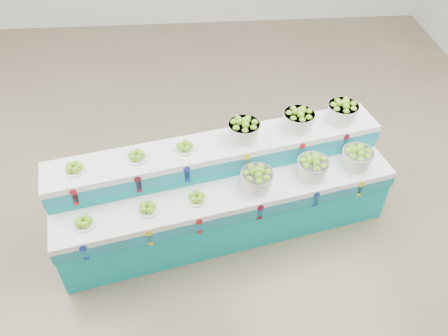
{
  "coord_description": "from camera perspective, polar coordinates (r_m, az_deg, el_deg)",
  "views": [
    {
      "loc": [
        0.39,
        -3.69,
        4.02
      ],
      "look_at": [
        0.65,
        -0.31,
        0.87
      ],
      "focal_mm": 35.89,
      "sensor_mm": 36.0,
      "label": 1
    }
  ],
  "objects": [
    {
      "name": "basket_lower_left",
      "position": [
        4.57,
        4.23,
        -1.38
      ],
      "size": [
        0.4,
        0.4,
        0.24
      ],
      "primitive_type": null,
      "rotation": [
        0.0,
        0.0,
        0.21
      ],
      "color": "silver",
      "rests_on": "display_stand"
    },
    {
      "name": "basket_upper_mid",
      "position": [
        4.89,
        9.5,
        6.14
      ],
      "size": [
        0.4,
        0.4,
        0.24
      ],
      "primitive_type": null,
      "rotation": [
        0.0,
        0.0,
        0.21
      ],
      "color": "silver",
      "rests_on": "display_stand"
    },
    {
      "name": "plate_upper_right",
      "position": [
        4.6,
        -5.03,
        2.76
      ],
      "size": [
        0.25,
        0.25,
        0.1
      ],
      "primitive_type": "cylinder",
      "rotation": [
        0.0,
        0.0,
        0.21
      ],
      "color": "white",
      "rests_on": "display_stand"
    },
    {
      "name": "plate_lower_right",
      "position": [
        4.49,
        -3.5,
        -3.71
      ],
      "size": [
        0.25,
        0.25,
        0.1
      ],
      "primitive_type": "cylinder",
      "rotation": [
        0.0,
        0.0,
        0.21
      ],
      "color": "white",
      "rests_on": "display_stand"
    },
    {
      "name": "plate_upper_mid",
      "position": [
        4.56,
        -11.08,
        1.56
      ],
      "size": [
        0.25,
        0.25,
        0.1
      ],
      "primitive_type": "cylinder",
      "rotation": [
        0.0,
        0.0,
        0.21
      ],
      "color": "white",
      "rests_on": "display_stand"
    },
    {
      "name": "ground",
      "position": [
        5.47,
        -7.11,
        -4.84
      ],
      "size": [
        10.0,
        10.0,
        0.0
      ],
      "primitive_type": "plane",
      "color": "brown",
      "rests_on": "ground"
    },
    {
      "name": "plate_lower_mid",
      "position": [
        4.44,
        -9.71,
        -5.0
      ],
      "size": [
        0.25,
        0.25,
        0.1
      ],
      "primitive_type": "cylinder",
      "rotation": [
        0.0,
        0.0,
        0.21
      ],
      "color": "white",
      "rests_on": "display_stand"
    },
    {
      "name": "basket_upper_right",
      "position": [
        5.11,
        14.85,
        7.03
      ],
      "size": [
        0.4,
        0.4,
        0.24
      ],
      "primitive_type": null,
      "rotation": [
        0.0,
        0.0,
        0.21
      ],
      "color": "silver",
      "rests_on": "display_stand"
    },
    {
      "name": "basket_upper_left",
      "position": [
        4.68,
        2.55,
        4.91
      ],
      "size": [
        0.4,
        0.4,
        0.24
      ],
      "primitive_type": null,
      "rotation": [
        0.0,
        0.0,
        0.21
      ],
      "color": "silver",
      "rests_on": "display_stand"
    },
    {
      "name": "basket_lower_mid",
      "position": [
        4.77,
        11.25,
        0.14
      ],
      "size": [
        0.4,
        0.4,
        0.24
      ],
      "primitive_type": null,
      "rotation": [
        0.0,
        0.0,
        0.21
      ],
      "color": "silver",
      "rests_on": "display_stand"
    },
    {
      "name": "plate_upper_left",
      "position": [
        4.58,
        -18.59,
        0.05
      ],
      "size": [
        0.25,
        0.25,
        0.1
      ],
      "primitive_type": "cylinder",
      "rotation": [
        0.0,
        0.0,
        0.21
      ],
      "color": "white",
      "rests_on": "display_stand"
    },
    {
      "name": "plate_lower_left",
      "position": [
        4.47,
        -17.46,
        -6.52
      ],
      "size": [
        0.25,
        0.25,
        0.1
      ],
      "primitive_type": "cylinder",
      "rotation": [
        0.0,
        0.0,
        0.21
      ],
      "color": "white",
      "rests_on": "display_stand"
    },
    {
      "name": "basket_lower_right",
      "position": [
        5.0,
        16.6,
        1.31
      ],
      "size": [
        0.4,
        0.4,
        0.24
      ],
      "primitive_type": null,
      "rotation": [
        0.0,
        0.0,
        0.21
      ],
      "color": "silver",
      "rests_on": "display_stand"
    },
    {
      "name": "display_stand",
      "position": [
        4.88,
        0.0,
        -3.1
      ],
      "size": [
        3.73,
        1.68,
        1.02
      ],
      "primitive_type": null,
      "rotation": [
        0.0,
        0.0,
        0.21
      ],
      "color": "#0FA4A9",
      "rests_on": "ground"
    }
  ]
}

